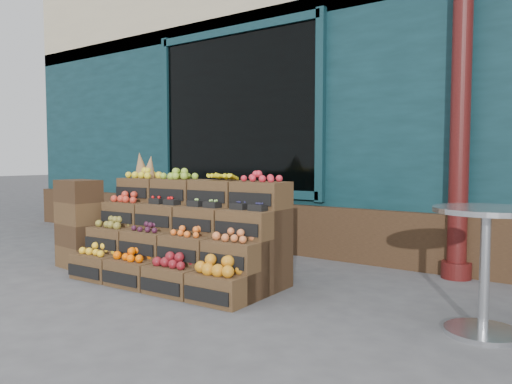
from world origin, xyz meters
The scene contains 6 objects.
ground centered at (0.00, 0.00, 0.00)m, with size 60.00×60.00×0.00m, color #4C4C4F.
shop_facade centered at (0.00, 5.11, 2.40)m, with size 12.00×6.24×4.80m.
crate_display centered at (-0.87, 0.45, 0.38)m, with size 1.99×1.03×1.22m.
spare_crates centered at (-2.16, 0.21, 0.46)m, with size 0.49×0.37×0.93m.
bistro_table centered at (1.75, 0.55, 0.52)m, with size 0.66×0.66×0.84m.
shopkeeper centered at (-1.49, 2.76, 0.98)m, with size 0.72×0.47×1.97m, color #154C20.
Camera 1 is at (2.44, -2.91, 1.15)m, focal length 35.00 mm.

